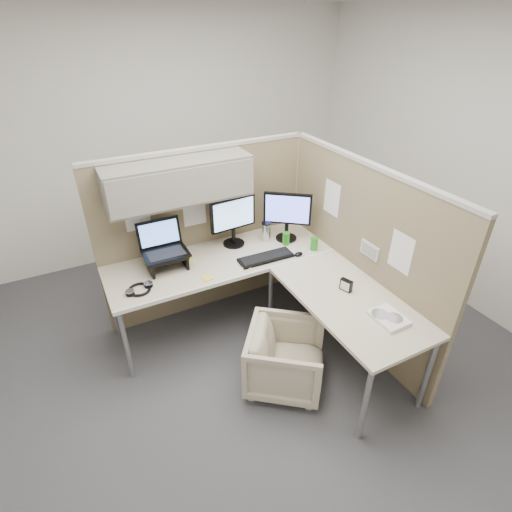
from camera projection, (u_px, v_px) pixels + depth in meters
name	position (u px, v px, depth m)	size (l,w,h in m)	color
ground	(259.00, 353.00, 3.54)	(4.50, 4.50, 0.00)	#3C3C41
partition_back	(194.00, 210.00, 3.51)	(2.00, 0.36, 1.63)	#847457
partition_right	(356.00, 254.00, 3.42)	(0.07, 2.03, 1.63)	#847457
desk	(265.00, 279.00, 3.33)	(2.00, 1.98, 0.73)	beige
office_chair	(286.00, 356.00, 3.12)	(0.57, 0.54, 0.59)	#C0B398
monitor_left	(233.00, 218.00, 3.60)	(0.44, 0.20, 0.47)	black
monitor_right	(287.00, 213.00, 3.69)	(0.37, 0.29, 0.47)	black
laptop_station	(165.00, 251.00, 3.34)	(0.37, 0.32, 0.38)	black
keyboard	(266.00, 258.00, 3.51)	(0.49, 0.16, 0.02)	black
mouse	(299.00, 254.00, 3.56)	(0.09, 0.06, 0.03)	black
travel_mug	(266.00, 231.00, 3.76)	(0.09, 0.09, 0.19)	silver
soda_can_green	(314.00, 244.00, 3.63)	(0.07, 0.07, 0.12)	#268C1E
soda_can_silver	(286.00, 239.00, 3.71)	(0.07, 0.07, 0.12)	#268C1E
sticky_note_a	(207.00, 278.00, 3.26)	(0.08, 0.08, 0.01)	yellow
sticky_note_b	(246.00, 266.00, 3.41)	(0.08, 0.08, 0.01)	yellow
sticky_note_c	(189.00, 260.00, 3.49)	(0.08, 0.08, 0.01)	yellow
headphones	(139.00, 289.00, 3.11)	(0.22, 0.22, 0.03)	black
paper_stack	(389.00, 318.00, 2.81)	(0.20, 0.25, 0.03)	white
desk_clock	(346.00, 285.00, 3.10)	(0.07, 0.10, 0.10)	black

